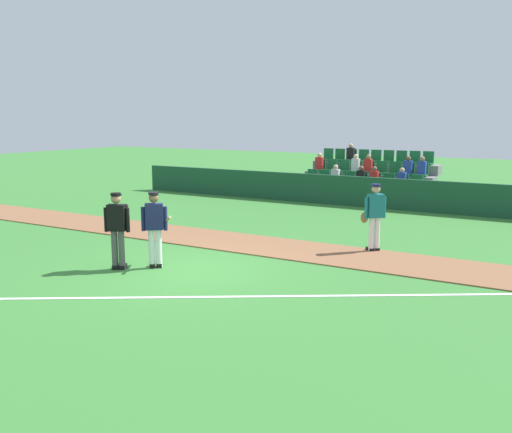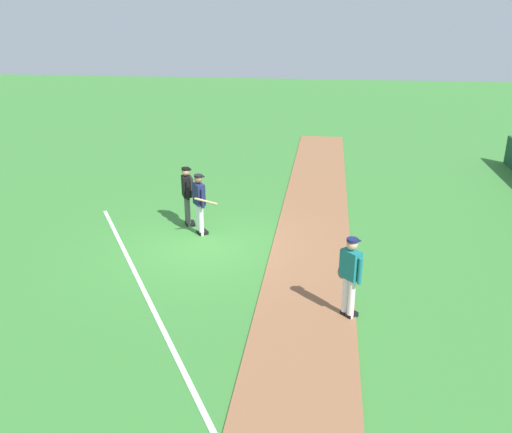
% 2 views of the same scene
% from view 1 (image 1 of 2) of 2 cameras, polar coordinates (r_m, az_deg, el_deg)
% --- Properties ---
extents(ground_plane, '(80.00, 80.00, 0.00)m').
position_cam_1_polar(ground_plane, '(12.88, -7.16, -5.41)').
color(ground_plane, '#387A33').
extents(infield_dirt_path, '(28.00, 2.09, 0.03)m').
position_cam_1_polar(infield_dirt_path, '(15.26, -0.46, -2.82)').
color(infield_dirt_path, brown).
rests_on(infield_dirt_path, ground).
extents(foul_line_chalk, '(10.28, 6.37, 0.01)m').
position_cam_1_polar(foul_line_chalk, '(10.96, 3.98, -8.12)').
color(foul_line_chalk, white).
rests_on(foul_line_chalk, ground).
extents(dugout_fence, '(20.00, 0.16, 1.17)m').
position_cam_1_polar(dugout_fence, '(22.12, 9.78, 2.57)').
color(dugout_fence, '#19472D').
rests_on(dugout_fence, ground).
extents(stadium_bleachers, '(5.55, 2.95, 2.30)m').
position_cam_1_polar(stadium_bleachers, '(23.86, 11.35, 3.18)').
color(stadium_bleachers, slate).
rests_on(stadium_bleachers, ground).
extents(batter_navy_jersey, '(0.72, 0.70, 1.76)m').
position_cam_1_polar(batter_navy_jersey, '(12.95, -10.27, -1.01)').
color(batter_navy_jersey, white).
rests_on(batter_navy_jersey, ground).
extents(umpire_home_plate, '(0.54, 0.43, 1.76)m').
position_cam_1_polar(umpire_home_plate, '(12.99, -13.95, -0.97)').
color(umpire_home_plate, '#4C4C4C').
rests_on(umpire_home_plate, ground).
extents(runner_teal_jersey, '(0.56, 0.50, 1.76)m').
position_cam_1_polar(runner_teal_jersey, '(14.59, 11.98, 0.15)').
color(runner_teal_jersey, white).
rests_on(runner_teal_jersey, ground).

